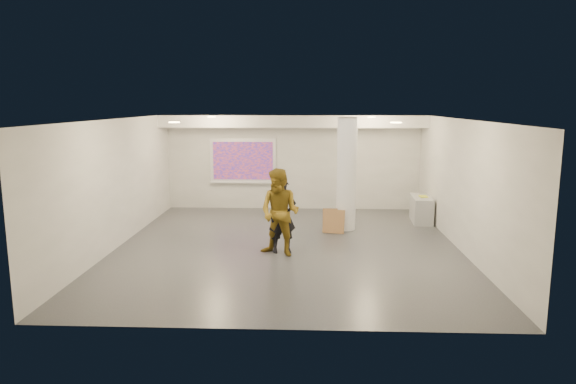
{
  "coord_description": "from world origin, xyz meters",
  "views": [
    {
      "loc": [
        0.5,
        -11.72,
        3.36
      ],
      "look_at": [
        0.0,
        0.4,
        1.25
      ],
      "focal_mm": 32.0,
      "sensor_mm": 36.0,
      "label": 1
    }
  ],
  "objects_px": {
    "column": "(347,174)",
    "projection_screen": "(243,161)",
    "man": "(280,212)",
    "credenza": "(421,209)",
    "woman": "(283,216)"
  },
  "relations": [
    {
      "from": "man",
      "to": "column",
      "type": "bearing_deg",
      "value": 78.98
    },
    {
      "from": "column",
      "to": "projection_screen",
      "type": "height_order",
      "value": "column"
    },
    {
      "from": "man",
      "to": "credenza",
      "type": "bearing_deg",
      "value": 64.29
    },
    {
      "from": "column",
      "to": "credenza",
      "type": "height_order",
      "value": "column"
    },
    {
      "from": "woman",
      "to": "column",
      "type": "bearing_deg",
      "value": 41.77
    },
    {
      "from": "projection_screen",
      "to": "woman",
      "type": "relative_size",
      "value": 1.24
    },
    {
      "from": "column",
      "to": "woman",
      "type": "bearing_deg",
      "value": -125.41
    },
    {
      "from": "column",
      "to": "man",
      "type": "bearing_deg",
      "value": -123.69
    },
    {
      "from": "credenza",
      "to": "man",
      "type": "distance_m",
      "value": 5.19
    },
    {
      "from": "projection_screen",
      "to": "man",
      "type": "distance_m",
      "value": 5.34
    },
    {
      "from": "projection_screen",
      "to": "column",
      "type": "bearing_deg",
      "value": -40.56
    },
    {
      "from": "credenza",
      "to": "woman",
      "type": "height_order",
      "value": "woman"
    },
    {
      "from": "column",
      "to": "projection_screen",
      "type": "relative_size",
      "value": 1.43
    },
    {
      "from": "column",
      "to": "woman",
      "type": "relative_size",
      "value": 1.77
    },
    {
      "from": "column",
      "to": "projection_screen",
      "type": "distance_m",
      "value": 4.08
    }
  ]
}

